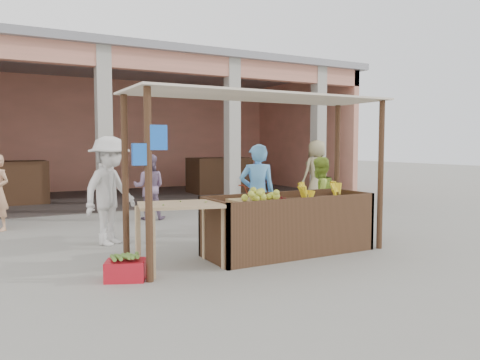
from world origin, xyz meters
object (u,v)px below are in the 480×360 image
vendor_blue (257,190)px  motorcycle (236,207)px  fruit_stall (289,227)px  vendor_green (319,194)px  side_table (181,214)px  red_crate (126,270)px

vendor_blue → motorcycle: 1.45m
fruit_stall → vendor_green: vendor_green is taller
side_table → vendor_blue: bearing=40.8°
fruit_stall → side_table: size_ratio=2.12×
fruit_stall → side_table: 1.82m
vendor_blue → motorcycle: (0.31, 1.34, -0.45)m
fruit_stall → motorcycle: size_ratio=1.55×
side_table → vendor_blue: 1.97m
vendor_blue → vendor_green: bearing=-158.1°
red_crate → motorcycle: motorcycle is taller
side_table → motorcycle: 3.06m
vendor_blue → vendor_green: vendor_blue is taller
fruit_stall → side_table: side_table is taller
fruit_stall → motorcycle: motorcycle is taller
side_table → red_crate: bearing=-152.8°
vendor_blue → vendor_green: 1.32m
fruit_stall → vendor_blue: bearing=93.2°
red_crate → motorcycle: (2.85, 2.45, 0.31)m
red_crate → vendor_blue: (2.54, 1.11, 0.77)m
red_crate → motorcycle: size_ratio=0.28×
motorcycle → red_crate: bearing=108.9°
side_table → vendor_blue: vendor_blue is taller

